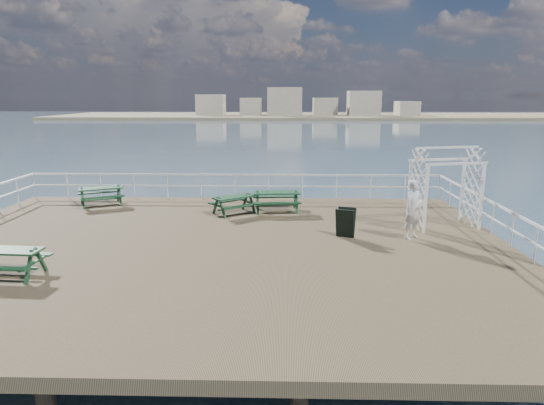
% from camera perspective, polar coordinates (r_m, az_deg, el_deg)
% --- Properties ---
extents(ground, '(18.00, 14.00, 0.30)m').
position_cam_1_polar(ground, '(14.72, -7.13, -5.62)').
color(ground, brown).
rests_on(ground, ground).
extents(sea_backdrop, '(300.00, 300.00, 9.20)m').
position_cam_1_polar(sea_backdrop, '(148.34, 5.64, 10.49)').
color(sea_backdrop, '#3A5262').
rests_on(sea_backdrop, ground).
extents(railing, '(17.77, 13.76, 1.10)m').
position_cam_1_polar(railing, '(16.92, -6.17, 0.38)').
color(railing, silver).
rests_on(railing, ground).
extents(picnic_table_a, '(2.14, 1.99, 0.83)m').
position_cam_1_polar(picnic_table_a, '(20.99, -19.51, 1.14)').
color(picnic_table_a, '#163E24').
rests_on(picnic_table_a, ground).
extents(picnic_table_b, '(1.90, 1.58, 0.87)m').
position_cam_1_polar(picnic_table_b, '(18.73, 0.56, 0.63)').
color(picnic_table_b, '#163E24').
rests_on(picnic_table_b, ground).
extents(picnic_table_c, '(2.01, 1.95, 0.76)m').
position_cam_1_polar(picnic_table_c, '(18.41, -4.50, 0.17)').
color(picnic_table_c, '#163E24').
rests_on(picnic_table_c, ground).
extents(picnic_table_d, '(1.70, 1.41, 0.79)m').
position_cam_1_polar(picnic_table_d, '(13.67, -28.63, -5.63)').
color(picnic_table_d, '#163E24').
rests_on(picnic_table_d, ground).
extents(trellis_arbor, '(2.43, 1.66, 2.75)m').
position_cam_1_polar(trellis_arbor, '(17.34, 19.69, 1.19)').
color(trellis_arbor, silver).
rests_on(trellis_arbor, ground).
extents(sandwich_board, '(0.69, 0.60, 0.95)m').
position_cam_1_polar(sandwich_board, '(15.47, 8.64, -2.40)').
color(sandwich_board, black).
rests_on(sandwich_board, ground).
extents(person, '(0.81, 0.77, 1.87)m').
position_cam_1_polar(person, '(15.65, 16.31, -0.82)').
color(person, silver).
rests_on(person, ground).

